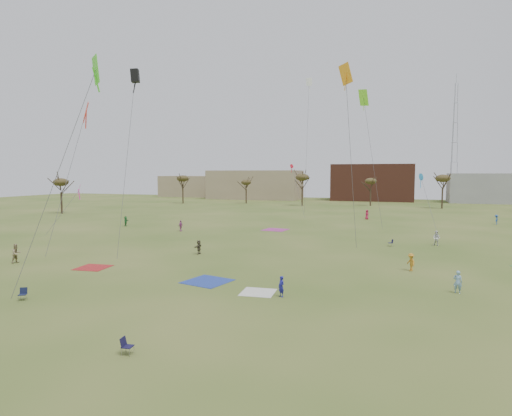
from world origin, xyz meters
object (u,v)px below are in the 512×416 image
(camp_chair_center, at_px, (127,350))
(camp_chair_right, at_px, (391,244))
(flyer_near_right, at_px, (281,287))
(camp_chair_left, at_px, (23,297))
(radio_tower, at_px, (454,142))

(camp_chair_center, xyz_separation_m, camp_chair_right, (11.69, 37.50, 0.00))
(flyer_near_right, distance_m, camp_chair_right, 26.37)
(camp_chair_center, bearing_deg, camp_chair_left, 59.97)
(camp_chair_left, xyz_separation_m, camp_chair_center, (12.56, -5.46, 0.00))
(camp_chair_center, distance_m, radio_tower, 140.64)
(camp_chair_center, height_order, camp_chair_right, same)
(camp_chair_left, xyz_separation_m, camp_chair_right, (24.25, 32.05, 0.00))
(camp_chair_right, bearing_deg, radio_tower, 151.43)
(flyer_near_right, xyz_separation_m, camp_chair_center, (-4.61, -12.11, -0.51))
(camp_chair_right, height_order, radio_tower, radio_tower)
(camp_chair_right, distance_m, radio_tower, 102.08)
(flyer_near_right, height_order, camp_chair_right, flyer_near_right)
(radio_tower, bearing_deg, camp_chair_center, -101.97)
(camp_chair_center, distance_m, camp_chair_right, 39.29)
(camp_chair_center, bearing_deg, radio_tower, -18.52)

